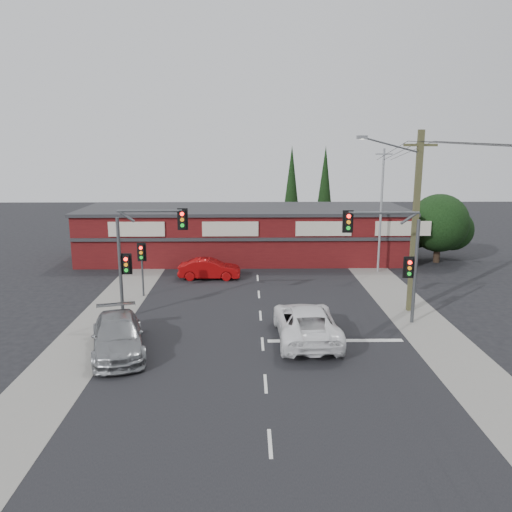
{
  "coord_description": "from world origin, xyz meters",
  "views": [
    {
      "loc": [
        -0.66,
        -23.92,
        9.12
      ],
      "look_at": [
        -0.23,
        3.0,
        3.2
      ],
      "focal_mm": 35.0,
      "sensor_mm": 36.0,
      "label": 1
    }
  ],
  "objects_px": {
    "white_suv": "(306,322)",
    "shop_building": "(244,233)",
    "silver_suv": "(118,336)",
    "red_sedan": "(209,269)",
    "utility_pole": "(413,216)"
  },
  "relations": [
    {
      "from": "red_sedan",
      "to": "shop_building",
      "type": "height_order",
      "value": "shop_building"
    },
    {
      "from": "red_sedan",
      "to": "shop_building",
      "type": "bearing_deg",
      "value": -18.37
    },
    {
      "from": "shop_building",
      "to": "silver_suv",
      "type": "bearing_deg",
      "value": -105.76
    },
    {
      "from": "silver_suv",
      "to": "red_sedan",
      "type": "bearing_deg",
      "value": 60.92
    },
    {
      "from": "utility_pole",
      "to": "shop_building",
      "type": "bearing_deg",
      "value": 123.76
    },
    {
      "from": "silver_suv",
      "to": "red_sedan",
      "type": "height_order",
      "value": "silver_suv"
    },
    {
      "from": "white_suv",
      "to": "shop_building",
      "type": "bearing_deg",
      "value": -81.73
    },
    {
      "from": "red_sedan",
      "to": "utility_pole",
      "type": "distance_m",
      "value": 14.56
    },
    {
      "from": "utility_pole",
      "to": "white_suv",
      "type": "bearing_deg",
      "value": -146.11
    },
    {
      "from": "red_sedan",
      "to": "utility_pole",
      "type": "height_order",
      "value": "utility_pole"
    },
    {
      "from": "white_suv",
      "to": "silver_suv",
      "type": "distance_m",
      "value": 8.79
    },
    {
      "from": "shop_building",
      "to": "utility_pole",
      "type": "xyz_separation_m",
      "value": [
        9.36,
        -14.0,
        3.26
      ]
    },
    {
      "from": "white_suv",
      "to": "shop_building",
      "type": "relative_size",
      "value": 0.22
    },
    {
      "from": "white_suv",
      "to": "red_sedan",
      "type": "bearing_deg",
      "value": -65.61
    },
    {
      "from": "red_sedan",
      "to": "utility_pole",
      "type": "relative_size",
      "value": 0.43
    }
  ]
}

